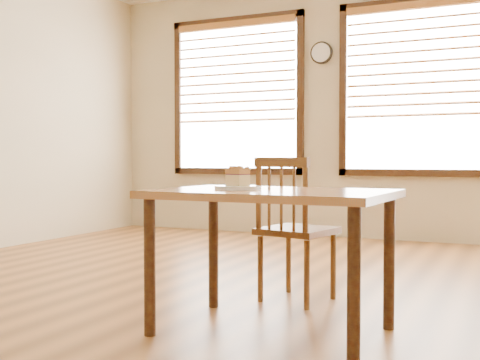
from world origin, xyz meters
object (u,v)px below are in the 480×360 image
(cafe_table_main, at_px, (272,209))
(plate, at_px, (238,188))
(cake_slice, at_px, (238,176))
(cafe_chair_main, at_px, (294,228))
(wall_clock, at_px, (321,53))

(cafe_table_main, height_order, plate, plate)
(cake_slice, bearing_deg, cafe_chair_main, 105.69)
(wall_clock, height_order, cafe_table_main, wall_clock)
(cafe_table_main, height_order, cafe_chair_main, cafe_chair_main)
(cafe_chair_main, relative_size, plate, 3.79)
(cafe_chair_main, distance_m, cake_slice, 0.80)
(cafe_table_main, xyz_separation_m, cake_slice, (-0.19, -0.02, 0.17))
(wall_clock, distance_m, cake_slice, 4.19)
(cafe_table_main, bearing_deg, cake_slice, -171.31)
(cafe_table_main, bearing_deg, cafe_chair_main, 102.11)
(cafe_table_main, distance_m, plate, 0.22)
(cafe_table_main, relative_size, plate, 5.05)
(cafe_table_main, height_order, cake_slice, cake_slice)
(plate, relative_size, cake_slice, 1.78)
(cafe_chair_main, relative_size, cake_slice, 6.74)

